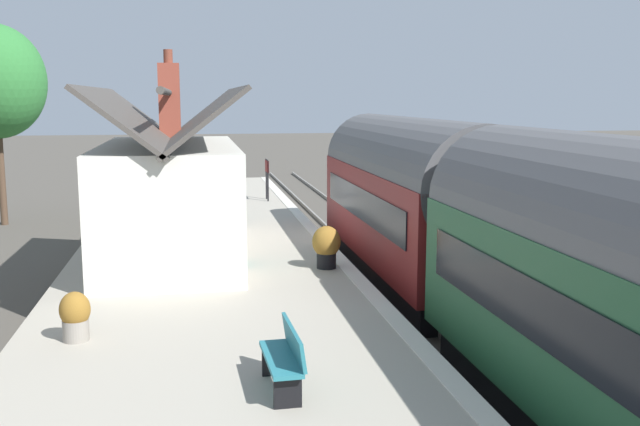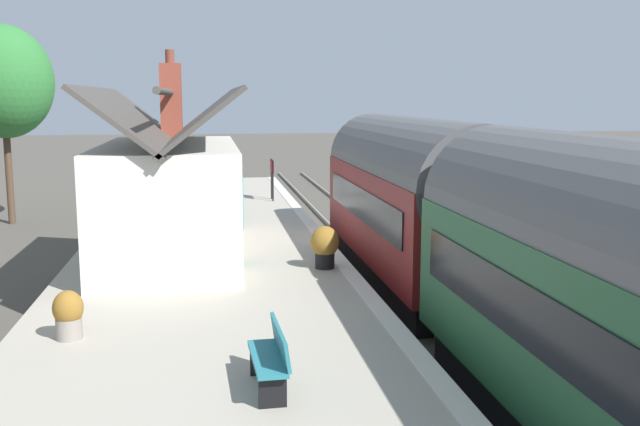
# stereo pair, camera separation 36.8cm
# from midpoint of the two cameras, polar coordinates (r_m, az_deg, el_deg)

# --- Properties ---
(ground_plane) EXTENTS (160.00, 160.00, 0.00)m
(ground_plane) POSITION_cam_midpoint_polar(r_m,az_deg,el_deg) (20.84, 3.81, -4.28)
(ground_plane) COLOR #4C473F
(platform) EXTENTS (32.00, 6.69, 0.90)m
(platform) POSITION_cam_midpoint_polar(r_m,az_deg,el_deg) (20.25, -8.28, -3.44)
(platform) COLOR #A39B8C
(platform) RESTS_ON ground
(platform_edge_coping) EXTENTS (32.00, 0.36, 0.02)m
(platform_edge_coping) POSITION_cam_midpoint_polar(r_m,az_deg,el_deg) (20.42, 0.61, -1.93)
(platform_edge_coping) COLOR beige
(platform_edge_coping) RESTS_ON platform
(rail_near) EXTENTS (52.00, 0.08, 0.14)m
(rail_near) POSITION_cam_midpoint_polar(r_m,az_deg,el_deg) (21.23, 8.09, -3.91)
(rail_near) COLOR gray
(rail_near) RESTS_ON ground
(rail_far) EXTENTS (52.00, 0.08, 0.14)m
(rail_far) POSITION_cam_midpoint_polar(r_m,az_deg,el_deg) (20.86, 4.30, -4.07)
(rail_far) COLOR gray
(rail_far) RESTS_ON ground
(train) EXTENTS (27.98, 2.73, 4.32)m
(train) POSITION_cam_midpoint_polar(r_m,az_deg,el_deg) (10.55, 22.28, -5.79)
(train) COLOR black
(train) RESTS_ON ground
(station_building) EXTENTS (7.77, 3.49, 5.18)m
(station_building) POSITION_cam_midpoint_polar(r_m,az_deg,el_deg) (18.23, -11.15, 1.41)
(station_building) COLOR silver
(station_building) RESTS_ON platform
(bench_platform_end) EXTENTS (1.41, 0.48, 0.88)m
(bench_platform_end) POSITION_cam_midpoint_polar(r_m,az_deg,el_deg) (9.87, -2.74, -11.24)
(bench_platform_end) COLOR #26727F
(bench_platform_end) RESTS_ON platform
(bench_mid_platform) EXTENTS (1.40, 0.43, 0.88)m
(bench_mid_platform) POSITION_cam_midpoint_polar(r_m,az_deg,el_deg) (24.02, -6.82, 0.80)
(bench_mid_platform) COLOR #26727F
(bench_mid_platform) RESTS_ON platform
(planter_edge_near) EXTENTS (0.84, 0.32, 0.58)m
(planter_edge_near) POSITION_cam_midpoint_polar(r_m,az_deg,el_deg) (24.79, -11.70, 0.46)
(planter_edge_near) COLOR teal
(planter_edge_near) RESTS_ON platform
(planter_corner_building) EXTENTS (0.49, 0.49, 0.81)m
(planter_corner_building) POSITION_cam_midpoint_polar(r_m,az_deg,el_deg) (12.49, -18.46, -7.59)
(planter_corner_building) COLOR gray
(planter_corner_building) RESTS_ON platform
(planter_under_sign) EXTENTS (0.66, 0.66, 0.99)m
(planter_under_sign) POSITION_cam_midpoint_polar(r_m,az_deg,el_deg) (16.67, 1.01, -2.57)
(planter_under_sign) COLOR black
(planter_under_sign) RESTS_ON platform
(planter_by_door) EXTENTS (0.44, 0.44, 0.73)m
(planter_by_door) POSITION_cam_midpoint_polar(r_m,az_deg,el_deg) (31.35, -13.31, 2.31)
(planter_by_door) COLOR black
(planter_by_door) RESTS_ON platform
(station_sign_board) EXTENTS (0.96, 0.06, 1.57)m
(station_sign_board) POSITION_cam_midpoint_polar(r_m,az_deg,el_deg) (27.87, -3.43, 3.45)
(station_sign_board) COLOR black
(station_sign_board) RESTS_ON platform
(tree_behind_building) EXTENTS (3.86, 3.70, 7.55)m
(tree_behind_building) POSITION_cam_midpoint_polar(r_m,az_deg,el_deg) (29.93, -23.44, 9.47)
(tree_behind_building) COLOR #4C3828
(tree_behind_building) RESTS_ON ground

